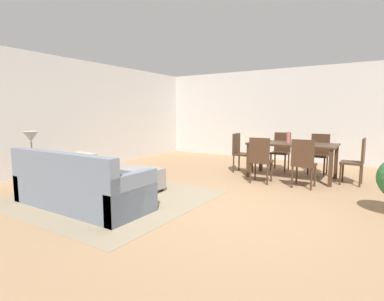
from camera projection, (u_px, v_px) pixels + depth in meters
The scene contains 16 objects.
ground_plane at pixel (227, 206), 4.49m from camera, with size 10.80×10.80×0.00m, color #9E7A56.
wall_back at pixel (303, 115), 8.52m from camera, with size 9.00×0.12×2.70m, color beige.
wall_left at pixel (68, 115), 7.13m from camera, with size 0.12×11.00×2.70m, color beige.
area_rug at pixel (111, 197), 4.93m from camera, with size 3.00×2.80×0.01m, color gray.
couch at pixel (79, 187), 4.40m from camera, with size 2.21×0.87×0.86m.
ottoman_table at pixel (134, 177), 5.35m from camera, with size 1.03×0.55×0.42m.
side_table at pixel (33, 168), 5.23m from camera, with size 0.40×0.40×0.56m.
table_lamp at pixel (31, 138), 5.16m from camera, with size 0.26×0.26×0.53m.
dining_table at pixel (292, 147), 6.34m from camera, with size 1.77×0.94×0.76m.
dining_chair_near_left at pixel (260, 158), 5.86m from camera, with size 0.43×0.43×0.92m.
dining_chair_near_right at pixel (303, 161), 5.48m from camera, with size 0.40×0.40×0.92m.
dining_chair_far_left at pixel (281, 149), 7.28m from camera, with size 0.40×0.40×0.92m.
dining_chair_far_right at pixel (319, 151), 6.81m from camera, with size 0.41×0.41×0.92m.
dining_chair_head_east at pixel (357, 159), 5.73m from camera, with size 0.41×0.41×0.92m.
dining_chair_head_west at pixel (240, 150), 7.01m from camera, with size 0.41×0.41×0.92m.
vase_centerpiece at pixel (288, 137), 6.32m from camera, with size 0.08×0.08×0.24m, color #B26659.
Camera 1 is at (1.88, -3.96, 1.40)m, focal length 27.65 mm.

